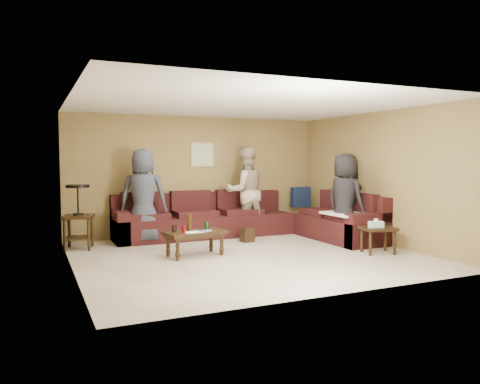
{
  "coord_description": "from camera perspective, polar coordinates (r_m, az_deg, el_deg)",
  "views": [
    {
      "loc": [
        -3.29,
        -6.97,
        1.6
      ],
      "look_at": [
        0.25,
        0.85,
        1.0
      ],
      "focal_mm": 35.0,
      "sensor_mm": 36.0,
      "label": 1
    }
  ],
  "objects": [
    {
      "name": "person_right",
      "position": [
        8.99,
        12.71,
        -0.85
      ],
      "size": [
        0.7,
        0.93,
        1.71
      ],
      "primitive_type": "imported",
      "rotation": [
        0.0,
        0.0,
        1.78
      ],
      "color": "black",
      "rests_on": "ground"
    },
    {
      "name": "waste_bin",
      "position": [
        9.13,
        0.86,
        -5.24
      ],
      "size": [
        0.25,
        0.25,
        0.27
      ],
      "primitive_type": "cube",
      "rotation": [
        0.0,
        0.0,
        0.13
      ],
      "color": "black",
      "rests_on": "ground"
    },
    {
      "name": "end_table_left",
      "position": [
        8.81,
        -19.11,
        -2.73
      ],
      "size": [
        0.62,
        0.62,
        1.15
      ],
      "rotation": [
        0.0,
        0.0,
        -0.26
      ],
      "color": "black",
      "rests_on": "ground"
    },
    {
      "name": "sectional_sofa",
      "position": [
        9.52,
        1.44,
        -3.7
      ],
      "size": [
        4.65,
        2.9,
        0.97
      ],
      "color": "black",
      "rests_on": "ground"
    },
    {
      "name": "coffee_table",
      "position": [
        7.82,
        -5.54,
        -5.19
      ],
      "size": [
        1.06,
        0.64,
        0.69
      ],
      "rotation": [
        0.0,
        0.0,
        0.15
      ],
      "color": "black",
      "rests_on": "ground"
    },
    {
      "name": "person_middle",
      "position": [
        9.83,
        0.66,
        0.07
      ],
      "size": [
        0.93,
        0.74,
        1.85
      ],
      "primitive_type": "imported",
      "rotation": [
        0.0,
        0.0,
        3.1
      ],
      "color": "gray",
      "rests_on": "ground"
    },
    {
      "name": "person_left",
      "position": [
        9.07,
        -11.7,
        -0.49
      ],
      "size": [
        1.02,
        0.83,
        1.81
      ],
      "primitive_type": "imported",
      "rotation": [
        0.0,
        0.0,
        2.81
      ],
      "color": "#2F3441",
      "rests_on": "ground"
    },
    {
      "name": "room",
      "position": [
        7.71,
        0.91,
        4.46
      ],
      "size": [
        5.6,
        5.5,
        2.5
      ],
      "color": "#C0B4A2",
      "rests_on": "ground"
    },
    {
      "name": "side_table_right",
      "position": [
        8.3,
        16.45,
        -4.53
      ],
      "size": [
        0.64,
        0.57,
        0.6
      ],
      "rotation": [
        0.0,
        0.0,
        -0.25
      ],
      "color": "black",
      "rests_on": "ground"
    },
    {
      "name": "wall_art",
      "position": [
        10.04,
        -4.62,
        4.56
      ],
      "size": [
        0.52,
        0.04,
        0.52
      ],
      "color": "tan",
      "rests_on": "ground"
    }
  ]
}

